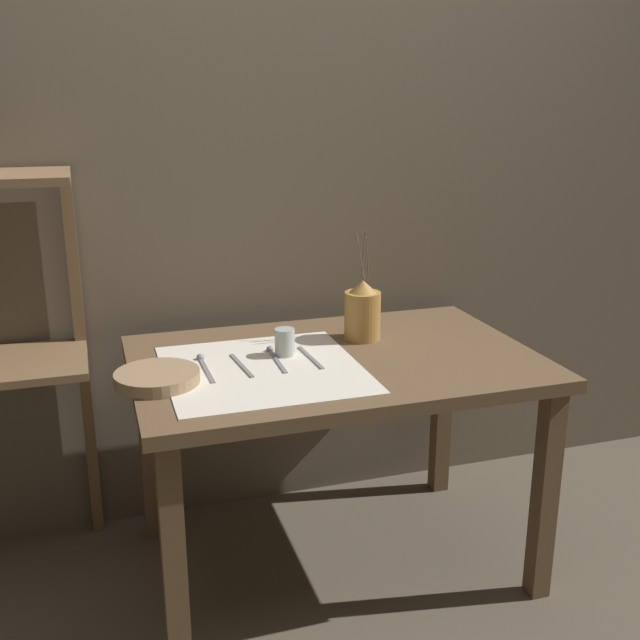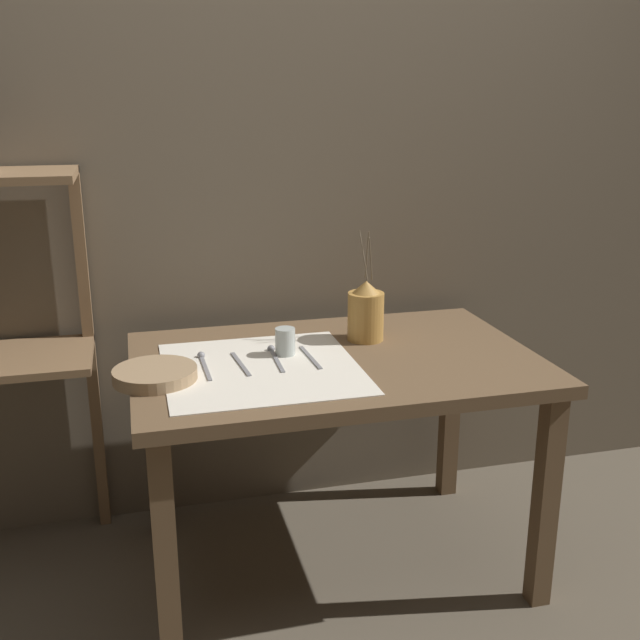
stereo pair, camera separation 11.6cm
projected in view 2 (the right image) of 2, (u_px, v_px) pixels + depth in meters
ground_plane at (334, 562)px, 2.47m from camera, size 12.00×12.00×0.00m
stone_wall_back at (297, 180)px, 2.60m from camera, size 7.00×0.06×2.40m
wooden_table at (335, 385)px, 2.29m from camera, size 1.22×0.80×0.72m
linen_cloth at (262, 368)px, 2.17m from camera, size 0.56×0.57×0.00m
pitcher_with_flowers at (366, 313)px, 2.40m from camera, size 0.12×0.12×0.36m
wooden_bowl at (155, 375)px, 2.07m from camera, size 0.23×0.23×0.04m
glass_tumbler_near at (285, 341)px, 2.27m from camera, size 0.06×0.06×0.08m
spoon_inner at (203, 361)px, 2.21m from camera, size 0.02×0.22×0.02m
fork_inner at (241, 364)px, 2.19m from camera, size 0.03×0.21×0.00m
spoon_outer at (274, 354)px, 2.27m from camera, size 0.02×0.22×0.02m
knife_center at (311, 358)px, 2.24m from camera, size 0.02×0.21×0.00m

